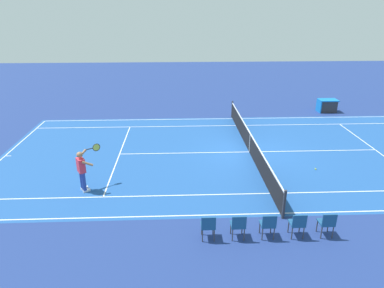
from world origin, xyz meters
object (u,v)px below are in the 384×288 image
Objects in this scene: spectator_chair_2 at (268,224)px; spectator_chair_3 at (238,225)px; spectator_chair_0 at (327,222)px; tennis_player_near at (82,169)px; tennis_ball at (316,169)px; spectator_chair_1 at (298,223)px; tennis_net at (250,143)px; equipment_cart_tarped at (327,105)px; spectator_chair_4 at (208,225)px.

spectator_chair_2 is 1.00× the size of spectator_chair_3.
spectator_chair_3 is (0.92, 0.00, 0.00)m from spectator_chair_2.
tennis_player_near is at bearing -21.74° from spectator_chair_0.
spectator_chair_3 reaches higher than tennis_ball.
spectator_chair_1 is at bearing 0.00° from spectator_chair_0.
tennis_net is 9.52m from equipment_cart_tarped.
tennis_player_near is 1.93× the size of spectator_chair_4.
spectator_chair_2 and spectator_chair_4 have the same top height.
tennis_player_near is at bearing -27.18° from spectator_chair_2.
spectator_chair_1 and spectator_chair_3 have the same top height.
spectator_chair_4 is at bearing 68.87° from tennis_net.
spectator_chair_1 and spectator_chair_4 have the same top height.
spectator_chair_3 is 0.92m from spectator_chair_4.
spectator_chair_3 is (1.73, 6.85, 0.03)m from tennis_net.
tennis_player_near is 1.93× the size of spectator_chair_0.
spectator_chair_4 is (0.92, 0.00, 0.00)m from spectator_chair_3.
tennis_player_near is 8.05m from spectator_chair_1.
spectator_chair_4 is (-4.57, 3.29, -0.41)m from tennis_player_near.
spectator_chair_1 and spectator_chair_2 have the same top height.
tennis_net is 13.30× the size of spectator_chair_1.
spectator_chair_1 reaches higher than tennis_ball.
tennis_player_near reaches higher than spectator_chair_4.
spectator_chair_2 is 0.70× the size of equipment_cart_tarped.
tennis_net is 9.36× the size of equipment_cart_tarped.
spectator_chair_2 is at bearing 152.82° from tennis_player_near.
spectator_chair_4 is (1.84, 0.00, 0.00)m from spectator_chair_2.
spectator_chair_2 is at bearing 54.75° from tennis_ball.
tennis_net reaches higher than tennis_ball.
tennis_net is 7.34m from spectator_chair_4.
spectator_chair_1 is (2.42, 4.72, 0.49)m from tennis_ball.
tennis_player_near is 17.32m from equipment_cart_tarped.
spectator_chair_4 is at bearing 0.00° from spectator_chair_3.
tennis_ball is 5.33m from spectator_chair_1.
spectator_chair_4 is at bearing 0.00° from spectator_chair_1.
tennis_net is at bearing -111.13° from spectator_chair_4.
spectator_chair_4 is 16.52m from equipment_cart_tarped.
equipment_cart_tarped is at bearing -118.67° from spectator_chair_2.
spectator_chair_0 is at bearing 98.64° from tennis_net.
tennis_net is 7.06m from spectator_chair_3.
spectator_chair_3 is (2.77, 0.00, 0.00)m from spectator_chair_0.
spectator_chair_4 is at bearing 0.00° from spectator_chair_2.
spectator_chair_0 is 2.77m from spectator_chair_3.
spectator_chair_1 is 0.92m from spectator_chair_2.
tennis_net is at bearing -153.76° from tennis_player_near.
spectator_chair_2 and spectator_chair_3 have the same top height.
equipment_cart_tarped is (-6.54, -13.65, -0.08)m from spectator_chair_1.
spectator_chair_3 reaches higher than equipment_cart_tarped.
spectator_chair_2 is 15.56m from equipment_cart_tarped.
tennis_net is 13.30× the size of spectator_chair_2.
tennis_player_near is 9.90m from tennis_ball.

